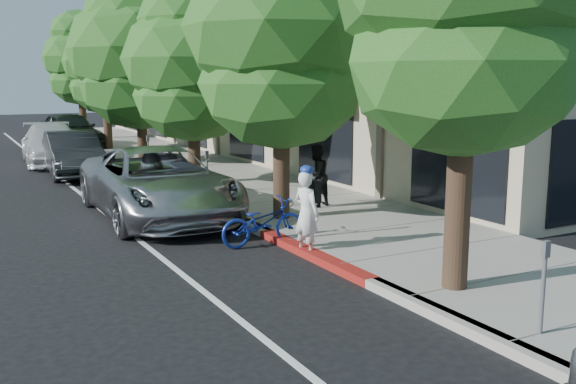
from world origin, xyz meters
TOP-DOWN VIEW (x-y plane):
  - ground at (0.00, 0.00)m, footprint 120.00×120.00m
  - sidewalk at (2.30, 8.00)m, footprint 4.60×56.00m
  - curb at (0.00, 8.00)m, footprint 0.30×56.00m
  - curb_red_segment at (0.00, 1.00)m, footprint 0.32×4.00m
  - storefront_building at (9.60, 18.00)m, footprint 10.00×36.00m
  - street_tree_1 at (0.90, 4.00)m, footprint 4.60×4.60m
  - street_tree_2 at (0.90, 10.00)m, footprint 4.41×4.41m
  - street_tree_3 at (0.90, 16.00)m, footprint 5.60×5.60m
  - street_tree_4 at (0.90, 22.00)m, footprint 3.97×3.97m
  - street_tree_5 at (0.90, 28.00)m, footprint 4.08×4.08m
  - cyclist at (0.01, 1.24)m, footprint 0.56×0.71m
  - bicycle at (-0.40, 2.37)m, footprint 1.90×0.68m
  - silver_suv at (-1.51, 6.10)m, footprint 3.07×6.44m
  - dark_sedan at (-2.09, 14.50)m, footprint 1.94×4.97m
  - white_pickup at (-2.20, 18.51)m, footprint 2.64×5.74m
  - dark_suv_far at (-0.50, 24.21)m, footprint 2.82×5.63m
  - pedestrian at (2.35, 4.79)m, footprint 0.97×0.86m

SIDE VIEW (x-z plane):
  - ground at x=0.00m, z-range 0.00..0.00m
  - sidewalk at x=2.30m, z-range 0.00..0.15m
  - curb at x=0.00m, z-range 0.00..0.15m
  - curb_red_segment at x=0.00m, z-range 0.00..0.15m
  - bicycle at x=-0.40m, z-range 0.00..1.00m
  - dark_sedan at x=-2.09m, z-range 0.00..1.61m
  - white_pickup at x=-2.20m, z-range 0.00..1.63m
  - cyclist at x=0.01m, z-range 0.00..1.70m
  - silver_suv at x=-1.51m, z-range 0.00..1.77m
  - dark_suv_far at x=-0.50m, z-range 0.00..1.84m
  - pedestrian at x=2.35m, z-range 0.15..1.80m
  - storefront_building at x=9.60m, z-range 0.00..7.00m
  - street_tree_2 at x=0.90m, z-range 0.69..7.30m
  - street_tree_4 at x=0.90m, z-range 0.83..7.58m
  - street_tree_3 at x=0.90m, z-range 0.69..8.32m
  - street_tree_1 at x=0.90m, z-range 0.84..8.21m
  - street_tree_5 at x=0.90m, z-range 0.93..8.20m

